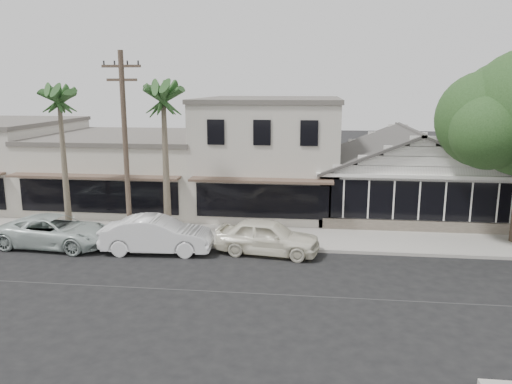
# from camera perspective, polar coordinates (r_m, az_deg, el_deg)

# --- Properties ---
(ground) EXTENTS (140.00, 140.00, 0.00)m
(ground) POSITION_cam_1_polar(r_m,az_deg,el_deg) (18.46, 7.18, -11.81)
(ground) COLOR black
(ground) RESTS_ON ground
(sidewalk_north) EXTENTS (90.00, 3.50, 0.15)m
(sidewalk_north) POSITION_cam_1_polar(r_m,az_deg,el_deg) (25.96, -10.84, -4.66)
(sidewalk_north) COLOR #9E9991
(sidewalk_north) RESTS_ON ground
(corner_shop) EXTENTS (10.40, 8.60, 5.10)m
(corner_shop) POSITION_cam_1_polar(r_m,az_deg,el_deg) (30.21, 16.81, 2.34)
(corner_shop) COLOR white
(corner_shop) RESTS_ON ground
(row_building_near) EXTENTS (8.00, 10.00, 6.50)m
(row_building_near) POSITION_cam_1_polar(r_m,az_deg,el_deg) (30.81, 1.70, 4.22)
(row_building_near) COLOR beige
(row_building_near) RESTS_ON ground
(row_building_midnear) EXTENTS (10.00, 10.00, 4.20)m
(row_building_midnear) POSITION_cam_1_polar(r_m,az_deg,el_deg) (33.03, -14.07, 2.38)
(row_building_midnear) COLOR silver
(row_building_midnear) RESTS_ON ground
(utility_pole) EXTENTS (1.80, 0.24, 9.00)m
(utility_pole) POSITION_cam_1_polar(r_m,az_deg,el_deg) (23.92, -14.70, 5.30)
(utility_pole) COLOR brown
(utility_pole) RESTS_ON ground
(car_0) EXTENTS (4.88, 2.49, 1.59)m
(car_0) POSITION_cam_1_polar(r_m,az_deg,el_deg) (22.50, 1.33, -5.12)
(car_0) COLOR white
(car_0) RESTS_ON ground
(car_1) EXTENTS (5.09, 2.06, 1.64)m
(car_1) POSITION_cam_1_polar(r_m,az_deg,el_deg) (23.12, -11.24, -4.82)
(car_1) COLOR white
(car_1) RESTS_ON ground
(car_2) EXTENTS (5.51, 2.85, 1.49)m
(car_2) POSITION_cam_1_polar(r_m,az_deg,el_deg) (25.31, -21.94, -4.19)
(car_2) COLOR #B5C3BE
(car_2) RESTS_ON ground
(palm_east) EXTENTS (3.35, 3.35, 8.08)m
(palm_east) POSITION_cam_1_polar(r_m,az_deg,el_deg) (24.09, -10.56, 10.55)
(palm_east) COLOR #726651
(palm_east) RESTS_ON ground
(palm_mid) EXTENTS (3.08, 3.08, 7.88)m
(palm_mid) POSITION_cam_1_polar(r_m,az_deg,el_deg) (25.94, -21.58, 9.73)
(palm_mid) COLOR #726651
(palm_mid) RESTS_ON ground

